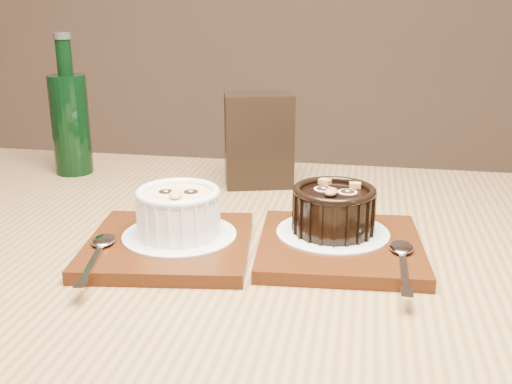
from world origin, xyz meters
TOP-DOWN VIEW (x-y plane):
  - table at (0.10, 0.13)m, footprint 1.26×0.90m
  - tray_left at (0.01, 0.13)m, footprint 0.19×0.19m
  - doily_left at (0.02, 0.15)m, footprint 0.13×0.13m
  - ramekin_white at (0.02, 0.15)m, footprint 0.10×0.10m
  - spoon_left at (-0.05, 0.08)m, footprint 0.04×0.14m
  - tray_right at (0.21, 0.15)m, footprint 0.18×0.18m
  - doily_right at (0.20, 0.17)m, footprint 0.13×0.13m
  - ramekin_dark at (0.20, 0.17)m, footprint 0.09×0.09m
  - spoon_right at (0.27, 0.09)m, footprint 0.04×0.14m
  - condiment_stand at (0.09, 0.39)m, footprint 0.11×0.08m
  - green_bottle at (-0.22, 0.43)m, footprint 0.06×0.06m

SIDE VIEW (x-z plane):
  - table at x=0.10m, z-range 0.28..1.03m
  - tray_left at x=0.01m, z-range 0.75..0.76m
  - tray_right at x=0.21m, z-range 0.75..0.76m
  - doily_left at x=0.02m, z-range 0.77..0.77m
  - doily_right at x=0.20m, z-range 0.77..0.77m
  - spoon_left at x=-0.05m, z-range 0.77..0.77m
  - spoon_right at x=0.27m, z-range 0.77..0.77m
  - ramekin_dark at x=0.20m, z-range 0.77..0.82m
  - ramekin_white at x=0.02m, z-range 0.77..0.82m
  - condiment_stand at x=0.09m, z-range 0.75..0.89m
  - green_bottle at x=-0.22m, z-range 0.73..0.95m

